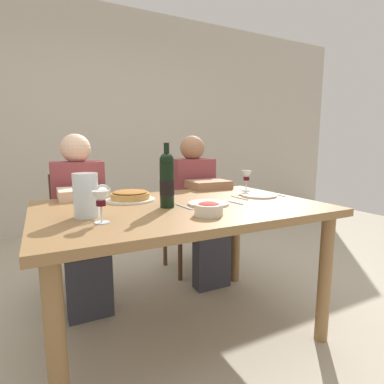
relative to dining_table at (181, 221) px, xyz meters
name	(u,v)px	position (x,y,z in m)	size (l,w,h in m)	color
ground_plane	(182,331)	(0.00, 0.00, -0.67)	(8.00, 8.00, 0.00)	#B2A893
back_wall	(96,120)	(0.00, 2.58, 0.73)	(8.00, 0.10, 2.80)	beige
dining_table	(181,221)	(0.00, 0.00, 0.00)	(1.50, 1.00, 0.76)	olive
wine_bottle	(167,180)	(-0.09, -0.03, 0.24)	(0.08, 0.08, 0.33)	black
water_pitcher	(86,198)	(-0.50, -0.07, 0.18)	(0.16, 0.11, 0.20)	silver
baked_tart	(130,196)	(-0.21, 0.25, 0.12)	(0.29, 0.29, 0.06)	white
salad_bowl	(209,208)	(0.01, -0.29, 0.12)	(0.13, 0.13, 0.06)	silver
wine_glass_left_diner	(101,200)	(-0.46, -0.21, 0.19)	(0.07, 0.07, 0.14)	silver
wine_glass_right_diner	(246,177)	(0.62, 0.24, 0.20)	(0.07, 0.07, 0.15)	silver
dinner_plate_left_setting	(209,203)	(0.14, -0.07, 0.10)	(0.23, 0.23, 0.01)	silver
dinner_plate_right_setting	(259,195)	(0.55, 0.02, 0.10)	(0.22, 0.22, 0.01)	silver
fork_left_setting	(184,207)	(-0.01, -0.07, 0.09)	(0.16, 0.01, 0.01)	silver
knife_left_setting	(231,202)	(0.29, -0.07, 0.09)	(0.18, 0.01, 0.01)	silver
knife_right_setting	(276,194)	(0.70, 0.02, 0.09)	(0.18, 0.01, 0.01)	silver
spoon_right_setting	(239,198)	(0.40, 0.02, 0.09)	(0.16, 0.01, 0.01)	silver
chair_left	(78,224)	(-0.45, 0.86, -0.17)	(0.40, 0.40, 0.87)	brown
diner_left	(81,215)	(-0.45, 0.63, -0.05)	(0.34, 0.50, 1.16)	#8E3D42
chair_right	(186,212)	(0.45, 0.87, -0.17)	(0.41, 0.41, 0.87)	brown
diner_right	(198,203)	(0.45, 0.63, -0.05)	(0.34, 0.51, 1.16)	#8E3D42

